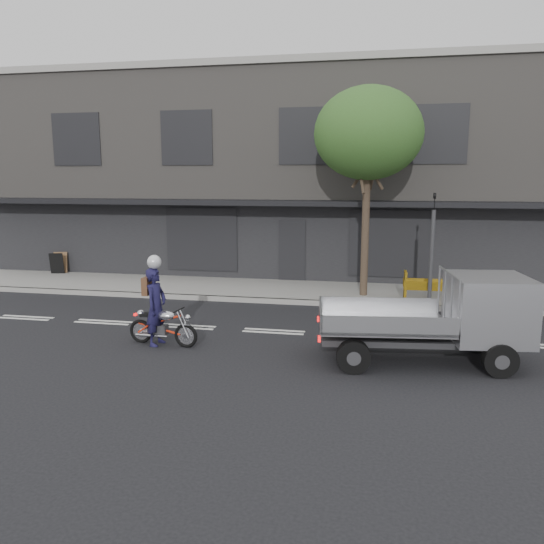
{
  "coord_description": "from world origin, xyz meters",
  "views": [
    {
      "loc": [
        2.47,
        -13.03,
        3.94
      ],
      "look_at": [
        -0.14,
        0.5,
        1.48
      ],
      "focal_mm": 35.0,
      "sensor_mm": 36.0,
      "label": 1
    }
  ],
  "objects_px": {
    "construction_barrier": "(432,287)",
    "sandwich_board": "(57,263)",
    "motorcycle": "(163,326)",
    "flatbed_ute": "(469,312)",
    "rider": "(156,307)",
    "street_tree": "(368,134)",
    "traffic_light_pole": "(432,255)"
  },
  "relations": [
    {
      "from": "construction_barrier",
      "to": "sandwich_board",
      "type": "relative_size",
      "value": 2.01
    },
    {
      "from": "motorcycle",
      "to": "flatbed_ute",
      "type": "distance_m",
      "value": 6.92
    },
    {
      "from": "motorcycle",
      "to": "construction_barrier",
      "type": "distance_m",
      "value": 8.39
    },
    {
      "from": "rider",
      "to": "flatbed_ute",
      "type": "distance_m",
      "value": 7.04
    },
    {
      "from": "motorcycle",
      "to": "construction_barrier",
      "type": "bearing_deg",
      "value": 44.13
    },
    {
      "from": "street_tree",
      "to": "construction_barrier",
      "type": "xyz_separation_m",
      "value": [
        2.08,
        -0.7,
        -4.65
      ]
    },
    {
      "from": "sandwich_board",
      "to": "street_tree",
      "type": "bearing_deg",
      "value": -21.96
    },
    {
      "from": "street_tree",
      "to": "motorcycle",
      "type": "relative_size",
      "value": 3.76
    },
    {
      "from": "traffic_light_pole",
      "to": "motorcycle",
      "type": "bearing_deg",
      "value": -143.21
    },
    {
      "from": "rider",
      "to": "flatbed_ute",
      "type": "height_order",
      "value": "flatbed_ute"
    },
    {
      "from": "traffic_light_pole",
      "to": "rider",
      "type": "distance_m",
      "value": 8.38
    },
    {
      "from": "street_tree",
      "to": "sandwich_board",
      "type": "bearing_deg",
      "value": 172.47
    },
    {
      "from": "street_tree",
      "to": "motorcycle",
      "type": "distance_m",
      "value": 8.8
    },
    {
      "from": "rider",
      "to": "construction_barrier",
      "type": "xyz_separation_m",
      "value": [
        6.82,
        5.08,
        -0.3
      ]
    },
    {
      "from": "rider",
      "to": "construction_barrier",
      "type": "height_order",
      "value": "rider"
    },
    {
      "from": "rider",
      "to": "construction_barrier",
      "type": "bearing_deg",
      "value": -46.49
    },
    {
      "from": "construction_barrier",
      "to": "flatbed_ute",
      "type": "bearing_deg",
      "value": -87.52
    },
    {
      "from": "street_tree",
      "to": "rider",
      "type": "bearing_deg",
      "value": -129.36
    },
    {
      "from": "street_tree",
      "to": "motorcycle",
      "type": "bearing_deg",
      "value": -128.46
    },
    {
      "from": "traffic_light_pole",
      "to": "flatbed_ute",
      "type": "height_order",
      "value": "traffic_light_pole"
    },
    {
      "from": "flatbed_ute",
      "to": "construction_barrier",
      "type": "distance_m",
      "value": 5.07
    },
    {
      "from": "rider",
      "to": "sandwich_board",
      "type": "bearing_deg",
      "value": 51.83
    },
    {
      "from": "sandwich_board",
      "to": "flatbed_ute",
      "type": "bearing_deg",
      "value": -41.41
    },
    {
      "from": "motorcycle",
      "to": "flatbed_ute",
      "type": "bearing_deg",
      "value": 7.18
    },
    {
      "from": "motorcycle",
      "to": "rider",
      "type": "bearing_deg",
      "value": -173.17
    },
    {
      "from": "street_tree",
      "to": "flatbed_ute",
      "type": "relative_size",
      "value": 1.5
    },
    {
      "from": "rider",
      "to": "flatbed_ute",
      "type": "bearing_deg",
      "value": -82.82
    },
    {
      "from": "rider",
      "to": "sandwich_board",
      "type": "xyz_separation_m",
      "value": [
        -7.37,
        7.38,
        -0.36
      ]
    },
    {
      "from": "traffic_light_pole",
      "to": "rider",
      "type": "height_order",
      "value": "traffic_light_pole"
    },
    {
      "from": "street_tree",
      "to": "rider",
      "type": "relative_size",
      "value": 3.64
    },
    {
      "from": "flatbed_ute",
      "to": "construction_barrier",
      "type": "height_order",
      "value": "flatbed_ute"
    },
    {
      "from": "street_tree",
      "to": "traffic_light_pole",
      "type": "xyz_separation_m",
      "value": [
        2.0,
        -0.85,
        -3.63
      ]
    }
  ]
}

